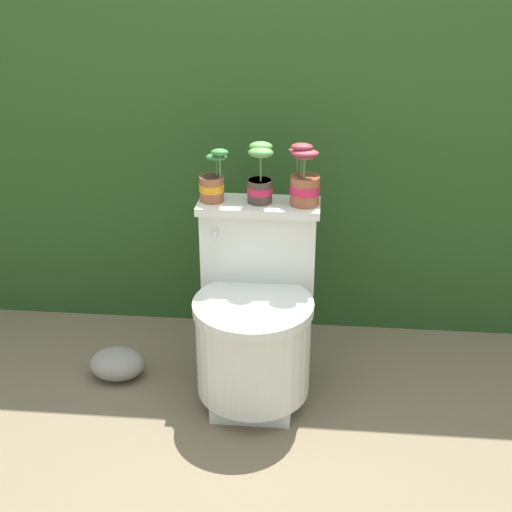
{
  "coord_description": "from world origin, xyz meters",
  "views": [
    {
      "loc": [
        0.16,
        -2.23,
        1.67
      ],
      "look_at": [
        -0.06,
        0.09,
        0.56
      ],
      "focal_mm": 50.0,
      "sensor_mm": 36.0,
      "label": 1
    }
  ],
  "objects_px": {
    "potted_plant_left": "(213,183)",
    "potted_plant_midleft": "(260,179)",
    "garden_stone": "(117,364)",
    "toilet": "(255,323)",
    "potted_plant_middle": "(304,182)"
  },
  "relations": [
    {
      "from": "potted_plant_left",
      "to": "garden_stone",
      "type": "height_order",
      "value": "potted_plant_left"
    },
    {
      "from": "toilet",
      "to": "potted_plant_midleft",
      "type": "height_order",
      "value": "potted_plant_midleft"
    },
    {
      "from": "potted_plant_middle",
      "to": "toilet",
      "type": "bearing_deg",
      "value": -135.17
    },
    {
      "from": "toilet",
      "to": "potted_plant_midleft",
      "type": "relative_size",
      "value": 3.27
    },
    {
      "from": "potted_plant_left",
      "to": "potted_plant_midleft",
      "type": "distance_m",
      "value": 0.17
    },
    {
      "from": "potted_plant_left",
      "to": "potted_plant_middle",
      "type": "distance_m",
      "value": 0.34
    },
    {
      "from": "potted_plant_left",
      "to": "potted_plant_midleft",
      "type": "xyz_separation_m",
      "value": [
        0.17,
        0.0,
        0.02
      ]
    },
    {
      "from": "potted_plant_left",
      "to": "potted_plant_middle",
      "type": "xyz_separation_m",
      "value": [
        0.33,
        -0.01,
        0.02
      ]
    },
    {
      "from": "toilet",
      "to": "potted_plant_midleft",
      "type": "xyz_separation_m",
      "value": [
        0.0,
        0.17,
        0.5
      ]
    },
    {
      "from": "potted_plant_left",
      "to": "garden_stone",
      "type": "xyz_separation_m",
      "value": [
        -0.39,
        -0.11,
        -0.74
      ]
    },
    {
      "from": "potted_plant_midleft",
      "to": "garden_stone",
      "type": "bearing_deg",
      "value": -168.66
    },
    {
      "from": "potted_plant_middle",
      "to": "garden_stone",
      "type": "xyz_separation_m",
      "value": [
        -0.72,
        -0.1,
        -0.76
      ]
    },
    {
      "from": "potted_plant_midleft",
      "to": "potted_plant_middle",
      "type": "height_order",
      "value": "potted_plant_middle"
    },
    {
      "from": "potted_plant_middle",
      "to": "garden_stone",
      "type": "bearing_deg",
      "value": -171.81
    },
    {
      "from": "potted_plant_midleft",
      "to": "potted_plant_middle",
      "type": "xyz_separation_m",
      "value": [
        0.16,
        -0.01,
        -0.0
      ]
    }
  ]
}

